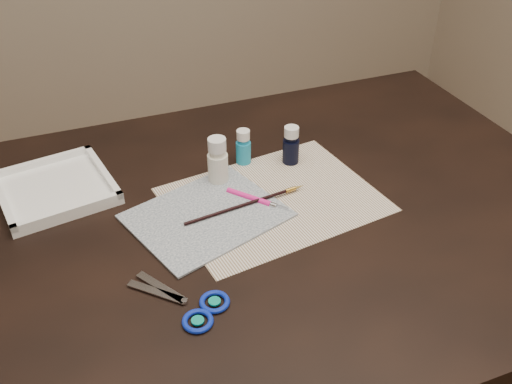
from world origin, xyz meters
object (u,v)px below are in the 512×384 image
object	(u,v)px
paint_bottle_cyan	(243,147)
paint_bottle_navy	(291,145)
palette_tray	(55,188)
paint_bottle_white	(218,161)
scissors	(173,300)
paper	(273,199)
canvas	(207,215)

from	to	relation	value
paint_bottle_cyan	paint_bottle_navy	bearing A→B (deg)	-20.63
paint_bottle_navy	palette_tray	xyz separation A→B (m)	(-0.47, 0.06, -0.03)
paint_bottle_white	scissors	bearing A→B (deg)	-120.22
paper	paint_bottle_cyan	world-z (taller)	paint_bottle_cyan
paint_bottle_navy	paint_bottle_white	bearing A→B (deg)	-174.91
canvas	paint_bottle_navy	world-z (taller)	paint_bottle_navy
paint_bottle_cyan	scissors	world-z (taller)	paint_bottle_cyan
paper	paint_bottle_navy	distance (m)	0.15
paper	paint_bottle_navy	xyz separation A→B (m)	(0.08, 0.11, 0.04)
canvas	paint_bottle_white	distance (m)	0.12
paint_bottle_white	paint_bottle_navy	world-z (taller)	paint_bottle_white
scissors	paint_bottle_navy	bearing A→B (deg)	-93.11
scissors	palette_tray	distance (m)	0.39
paint_bottle_cyan	paper	bearing A→B (deg)	-87.05
paper	canvas	world-z (taller)	canvas
paint_bottle_navy	scissors	world-z (taller)	paint_bottle_navy
paint_bottle_white	paint_bottle_cyan	bearing A→B (deg)	34.62
paint_bottle_white	paint_bottle_navy	size ratio (longest dim) A/B	1.19
scissors	paint_bottle_white	bearing A→B (deg)	-75.65
paper	canvas	xyz separation A→B (m)	(-0.13, -0.00, 0.00)
palette_tray	paint_bottle_navy	bearing A→B (deg)	-7.68
paint_bottle_white	paint_bottle_navy	xyz separation A→B (m)	(0.16, 0.01, -0.01)
paint_bottle_navy	palette_tray	world-z (taller)	paint_bottle_navy
paper	scissors	xyz separation A→B (m)	(-0.25, -0.19, 0.00)
scissors	palette_tray	world-z (taller)	palette_tray
paper	scissors	world-z (taller)	scissors
paint_bottle_cyan	palette_tray	xyz separation A→B (m)	(-0.38, 0.03, -0.03)
paper	palette_tray	size ratio (longest dim) A/B	1.88
paint_bottle_navy	scissors	bearing A→B (deg)	-137.69
paper	scissors	bearing A→B (deg)	-142.26
paint_bottle_navy	palette_tray	bearing A→B (deg)	172.32
paint_bottle_white	paint_bottle_navy	bearing A→B (deg)	5.09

